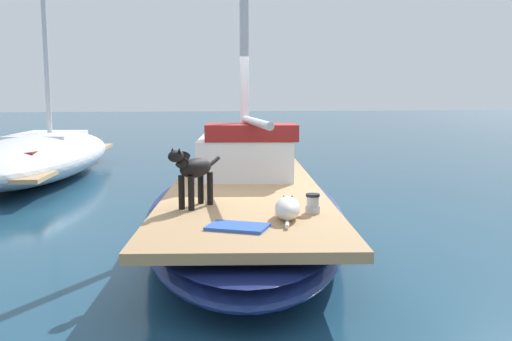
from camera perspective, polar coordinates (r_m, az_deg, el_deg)
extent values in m
plane|color=navy|center=(7.79, -1.15, -6.38)|extent=(120.00, 120.00, 0.00)
ellipsoid|color=navy|center=(7.73, -1.15, -4.37)|extent=(3.41, 7.46, 0.56)
ellipsoid|color=navy|center=(7.69, -1.16, -3.06)|extent=(3.43, 7.50, 0.08)
cube|color=tan|center=(7.67, -1.16, -1.96)|extent=(2.89, 6.83, 0.10)
cylinder|color=silver|center=(7.37, -0.06, 5.09)|extent=(0.10, 2.20, 0.10)
cube|color=silver|center=(8.81, -1.21, 1.61)|extent=(1.67, 2.36, 0.60)
cube|color=maroon|center=(8.01, -0.47, 4.01)|extent=(1.41, 0.87, 0.24)
ellipsoid|color=black|center=(6.17, -6.30, 0.28)|extent=(0.50, 0.54, 0.22)
cylinder|color=black|center=(6.03, -6.77, -2.38)|extent=(0.07, 0.07, 0.38)
cylinder|color=black|center=(6.11, -7.77, -2.26)|extent=(0.07, 0.07, 0.38)
cylinder|color=black|center=(6.32, -4.82, -1.88)|extent=(0.07, 0.07, 0.38)
cylinder|color=black|center=(6.40, -5.79, -1.77)|extent=(0.07, 0.07, 0.38)
cylinder|color=black|center=(5.97, -7.64, 1.07)|extent=(0.20, 0.21, 0.19)
ellipsoid|color=black|center=(5.87, -8.35, 1.50)|extent=(0.24, 0.25, 0.13)
cone|color=black|center=(5.84, -8.02, 2.06)|extent=(0.05, 0.05, 0.06)
cone|color=black|center=(5.90, -8.71, 2.10)|extent=(0.05, 0.05, 0.06)
torus|color=black|center=(5.97, -7.64, 1.07)|extent=(0.18, 0.18, 0.10)
cylinder|color=black|center=(6.46, -4.44, 0.90)|extent=(0.17, 0.20, 0.12)
ellipsoid|color=silver|center=(5.61, 3.31, -3.94)|extent=(0.39, 0.64, 0.22)
ellipsoid|color=silver|center=(5.97, 3.35, -3.31)|extent=(0.17, 0.22, 0.13)
cone|color=#504E4A|center=(5.96, 2.92, -2.79)|extent=(0.05, 0.05, 0.05)
cone|color=#504E4A|center=(5.96, 3.78, -2.80)|extent=(0.05, 0.05, 0.05)
cylinder|color=silver|center=(5.83, 2.73, -4.28)|extent=(0.09, 0.19, 0.06)
cylinder|color=silver|center=(5.83, 3.92, -4.30)|extent=(0.09, 0.19, 0.06)
cylinder|color=silver|center=(5.24, 3.26, -5.66)|extent=(0.08, 0.18, 0.04)
cylinder|color=#B7B7BC|center=(5.91, 5.93, -4.06)|extent=(0.16, 0.16, 0.08)
cylinder|color=#B7B7BC|center=(5.89, 5.94, -3.20)|extent=(0.13, 0.13, 0.10)
cylinder|color=black|center=(5.88, 5.95, -2.58)|extent=(0.15, 0.15, 0.03)
cube|color=blue|center=(5.22, -1.93, -5.89)|extent=(0.66, 0.57, 0.03)
ellipsoid|color=white|center=(13.71, -21.52, 1.41)|extent=(3.15, 8.11, 1.02)
cube|color=tan|center=(13.71, -21.51, 1.15)|extent=(2.58, 7.28, 0.08)
cube|color=silver|center=(14.25, -20.87, 2.63)|extent=(1.58, 2.48, 0.52)
cube|color=maroon|center=(12.38, -23.41, 1.41)|extent=(1.45, 2.47, 0.36)
cylinder|color=silver|center=(14.54, -21.29, 15.51)|extent=(0.12, 0.12, 7.08)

